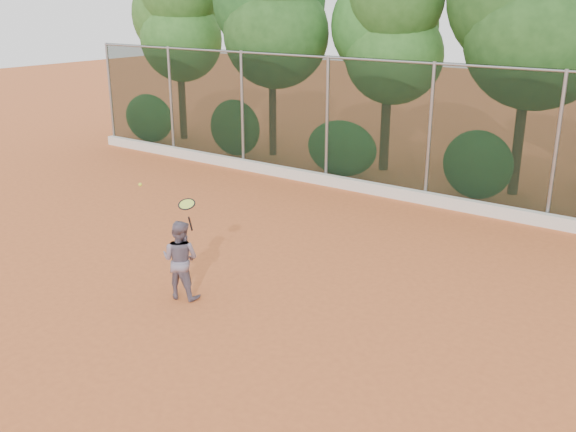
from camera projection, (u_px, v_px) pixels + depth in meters
The scene contains 7 objects.
ground at pixel (254, 300), 11.02m from camera, with size 80.00×80.00×0.00m, color #CD6430.
concrete_curb at pixel (422, 197), 16.21m from camera, with size 24.00×0.20×0.30m, color silver.
tennis_player at pixel (180, 259), 10.92m from camera, with size 0.68×0.53×1.39m, color slate.
chainlink_fence at pixel (430, 130), 15.81m from camera, with size 24.09×0.09×3.50m.
foliage_backdrop at pixel (448, 20), 16.82m from camera, with size 23.70×3.63×7.55m.
tennis_racket at pixel (187, 206), 10.26m from camera, with size 0.36×0.36×0.56m.
tennis_ball_in_flight at pixel (140, 185), 11.09m from camera, with size 0.07×0.07×0.07m.
Camera 1 is at (6.30, -7.76, 4.89)m, focal length 40.00 mm.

